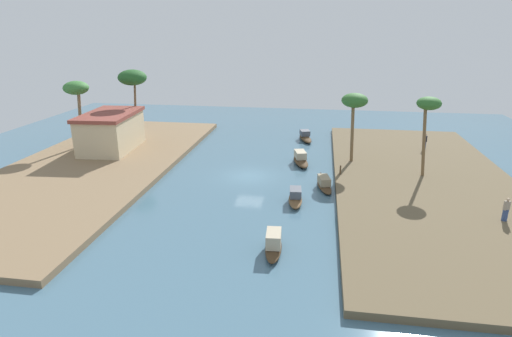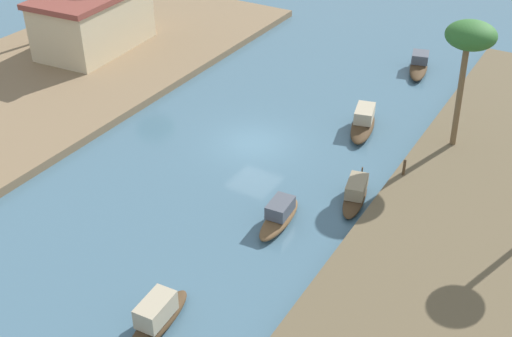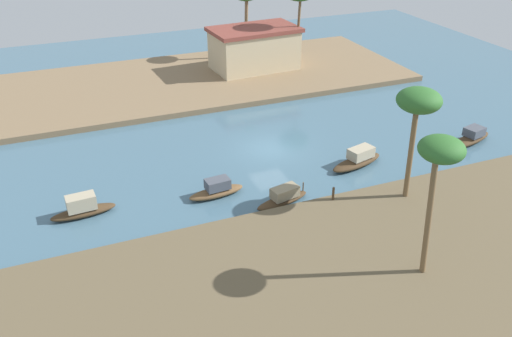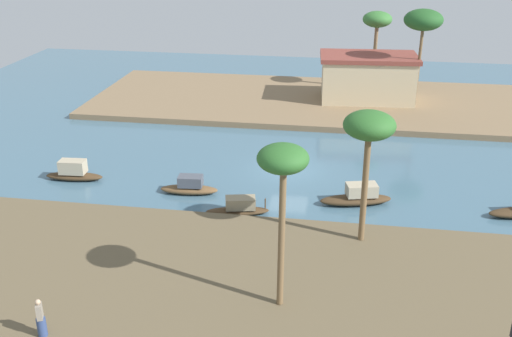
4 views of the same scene
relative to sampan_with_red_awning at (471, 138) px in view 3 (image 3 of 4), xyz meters
The scene contains 12 objects.
river_water 14.43m from the sampan_with_red_awning, 161.95° to the left, with size 68.16×68.16×0.00m, color #476B7F.
riverbank_left 17.47m from the sampan_with_red_awning, 141.76° to the right, with size 37.60×15.19×0.46m, color brown.
riverbank_right 24.05m from the sampan_with_red_awning, 124.78° to the left, with size 37.60×15.19×0.46m, color #846B4C.
sampan_with_red_awning is the anchor object (origin of this frame).
sampan_midstream 15.95m from the sampan_with_red_awning, behind, with size 3.63×1.66×1.01m.
sampan_with_tall_canopy 9.32m from the sampan_with_red_awning, behind, with size 4.30×2.18×1.24m.
sampan_downstream_large 19.17m from the sampan_with_red_awning, behind, with size 3.50×1.28×1.13m.
sampan_foreground 26.85m from the sampan_with_red_awning, behind, with size 3.68×1.21×1.31m.
mooring_post 13.78m from the sampan_with_red_awning, 164.58° to the right, with size 0.14×0.14×0.80m, color #4C3823.
palm_tree_left_near 17.46m from the sampan_with_red_awning, 139.60° to the right, with size 2.00×2.00×6.93m.
palm_tree_left_far 11.82m from the sampan_with_red_awning, 152.43° to the right, with size 2.45×2.45×6.60m.
riverside_building 22.05m from the sampan_with_red_awning, 113.29° to the left, with size 8.53×5.39×3.93m.
Camera 3 is at (-13.38, -30.61, 16.92)m, focal length 37.27 mm.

